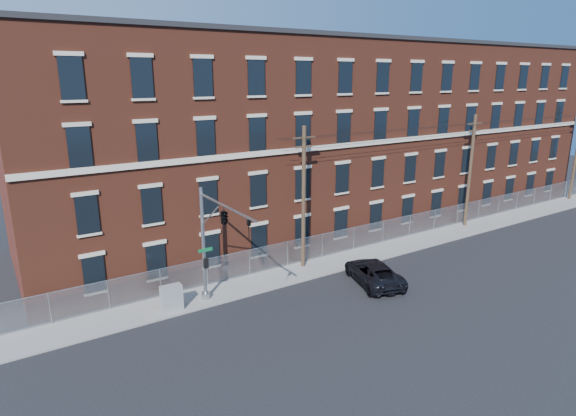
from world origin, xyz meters
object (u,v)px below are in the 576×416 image
(traffic_signal_mast, at_px, (219,226))
(pickup_truck, at_px, (374,273))
(utility_cabinet, at_px, (172,298))
(utility_pole_near, at_px, (304,195))

(traffic_signal_mast, xyz_separation_m, pickup_truck, (10.37, -1.35, -4.64))
(traffic_signal_mast, relative_size, utility_cabinet, 4.61)
(utility_pole_near, height_order, utility_cabinet, utility_pole_near)
(pickup_truck, distance_m, utility_cabinet, 13.06)
(utility_cabinet, bearing_deg, utility_pole_near, 9.28)
(traffic_signal_mast, distance_m, pickup_truck, 11.44)
(traffic_signal_mast, distance_m, utility_cabinet, 5.43)
(utility_pole_near, xyz_separation_m, utility_cabinet, (-10.25, -1.40, -4.46))
(utility_pole_near, bearing_deg, pickup_truck, -63.57)
(utility_pole_near, relative_size, utility_cabinet, 6.58)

